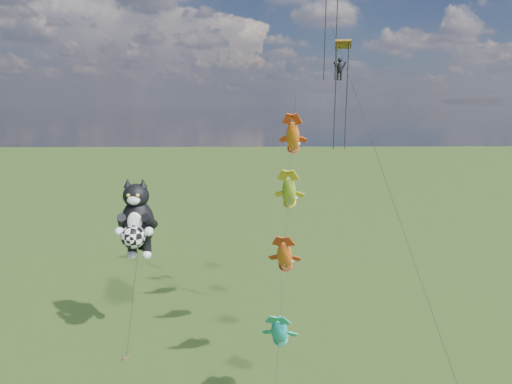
{
  "coord_description": "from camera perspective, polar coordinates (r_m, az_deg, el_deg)",
  "views": [
    {
      "loc": [
        7.02,
        -21.5,
        17.69
      ],
      "look_at": [
        7.52,
        10.52,
        10.92
      ],
      "focal_mm": 30.0,
      "sensor_mm": 36.0,
      "label": 1
    }
  ],
  "objects": [
    {
      "name": "cat_kite_rig",
      "position": [
        31.76,
        -15.62,
        -3.66
      ],
      "size": [
        2.72,
        4.28,
        12.4
      ],
      "rotation": [
        0.0,
        0.0,
        -0.19
      ],
      "color": "brown",
      "rests_on": "ground"
    },
    {
      "name": "parafoil_rig",
      "position": [
        31.81,
        11.43,
        16.99
      ],
      "size": [
        6.22,
        16.71,
        28.17
      ],
      "rotation": [
        0.0,
        0.0,
        0.41
      ],
      "color": "brown",
      "rests_on": "ground"
    },
    {
      "name": "fish_windsock_rig",
      "position": [
        27.11,
        4.14,
        -4.14
      ],
      "size": [
        3.03,
        15.76,
        18.16
      ],
      "rotation": [
        0.0,
        0.0,
        0.16
      ],
      "color": "brown",
      "rests_on": "ground"
    }
  ]
}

